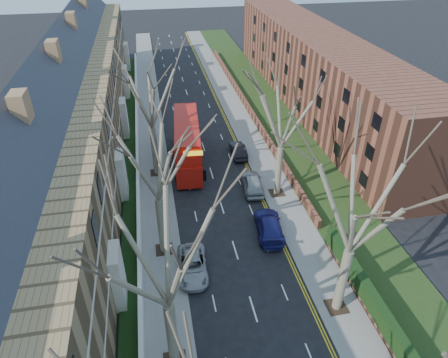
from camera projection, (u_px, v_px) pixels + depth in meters
pavement_left at (151, 128)px, 51.43m from camera, size 3.00×102.00×0.12m
pavement_right at (241, 121)px, 53.32m from camera, size 3.00×102.00×0.12m
terrace_left at (72, 120)px, 40.66m from camera, size 9.70×78.00×13.60m
flats_right at (316, 70)px, 55.70m from camera, size 13.97×54.00×10.00m
front_wall_left at (138, 156)px, 44.30m from camera, size 0.30×78.00×1.00m
grass_verge_right at (274, 118)px, 53.97m from camera, size 6.00×102.00×0.06m
tree_left_mid at (162, 247)px, 19.17m from camera, size 10.50×10.50×14.71m
tree_left_far at (154, 152)px, 27.56m from camera, size 10.15×10.15×14.22m
tree_left_dist at (148, 87)px, 37.23m from camera, size 10.50×10.50×14.71m
tree_right_mid at (362, 197)px, 22.61m from camera, size 10.50×10.50×14.71m
tree_right_far at (284, 106)px, 34.27m from camera, size 10.15×10.15×14.22m
double_decker_bus at (187, 144)px, 43.07m from camera, size 3.56×11.58×4.76m
car_left_far at (193, 266)px, 30.34m from camera, size 2.47×4.87×1.32m
car_right_near at (269, 226)px, 34.09m from camera, size 2.83×5.50×1.53m
car_right_mid at (252, 183)px, 39.55m from camera, size 2.34×4.87×1.61m
car_right_far at (238, 150)px, 45.30m from camera, size 1.56×4.25×1.39m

